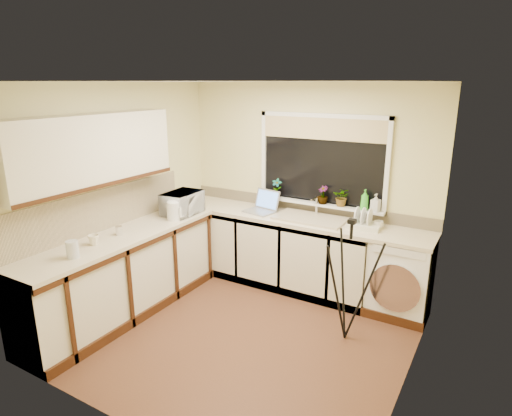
{
  "coord_description": "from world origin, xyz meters",
  "views": [
    {
      "loc": [
        2.1,
        -3.3,
        2.45
      ],
      "look_at": [
        -0.15,
        0.55,
        1.15
      ],
      "focal_mm": 30.56,
      "sensor_mm": 36.0,
      "label": 1
    }
  ],
  "objects_px": {
    "soap_bottle_green": "(365,200)",
    "microwave": "(182,203)",
    "washing_machine": "(402,275)",
    "dish_rack": "(364,225)",
    "cup_left": "(94,240)",
    "plant_c": "(323,195)",
    "soap_bottle_clear": "(376,203)",
    "steel_jar": "(119,231)",
    "tripod": "(348,281)",
    "glass_jug": "(72,249)",
    "plant_a": "(277,188)",
    "plant_d": "(342,197)",
    "cup_back": "(378,225)",
    "laptop": "(263,206)",
    "kettle": "(174,211)"
  },
  "relations": [
    {
      "from": "tripod",
      "to": "plant_c",
      "type": "relative_size",
      "value": 5.67
    },
    {
      "from": "dish_rack",
      "to": "cup_left",
      "type": "distance_m",
      "value": 2.84
    },
    {
      "from": "dish_rack",
      "to": "laptop",
      "type": "bearing_deg",
      "value": 177.08
    },
    {
      "from": "tripod",
      "to": "plant_d",
      "type": "relative_size",
      "value": 5.61
    },
    {
      "from": "laptop",
      "to": "kettle",
      "type": "relative_size",
      "value": 1.93
    },
    {
      "from": "tripod",
      "to": "microwave",
      "type": "distance_m",
      "value": 2.22
    },
    {
      "from": "dish_rack",
      "to": "cup_back",
      "type": "bearing_deg",
      "value": 15.35
    },
    {
      "from": "dish_rack",
      "to": "plant_d",
      "type": "xyz_separation_m",
      "value": [
        -0.34,
        0.2,
        0.23
      ]
    },
    {
      "from": "steel_jar",
      "to": "soap_bottle_green",
      "type": "xyz_separation_m",
      "value": [
        2.08,
        1.71,
        0.22
      ]
    },
    {
      "from": "soap_bottle_green",
      "to": "microwave",
      "type": "bearing_deg",
      "value": -158.85
    },
    {
      "from": "steel_jar",
      "to": "cup_back",
      "type": "height_order",
      "value": "steel_jar"
    },
    {
      "from": "cup_back",
      "to": "cup_left",
      "type": "relative_size",
      "value": 1.0
    },
    {
      "from": "washing_machine",
      "to": "dish_rack",
      "type": "distance_m",
      "value": 0.66
    },
    {
      "from": "soap_bottle_clear",
      "to": "washing_machine",
      "type": "bearing_deg",
      "value": -26.03
    },
    {
      "from": "plant_c",
      "to": "soap_bottle_clear",
      "type": "relative_size",
      "value": 1.09
    },
    {
      "from": "washing_machine",
      "to": "glass_jug",
      "type": "relative_size",
      "value": 5.44
    },
    {
      "from": "plant_c",
      "to": "cup_back",
      "type": "height_order",
      "value": "plant_c"
    },
    {
      "from": "kettle",
      "to": "cup_left",
      "type": "bearing_deg",
      "value": -98.3
    },
    {
      "from": "tripod",
      "to": "soap_bottle_green",
      "type": "bearing_deg",
      "value": 93.47
    },
    {
      "from": "laptop",
      "to": "soap_bottle_green",
      "type": "xyz_separation_m",
      "value": [
        1.21,
        0.18,
        0.2
      ]
    },
    {
      "from": "plant_d",
      "to": "soap_bottle_clear",
      "type": "distance_m",
      "value": 0.39
    },
    {
      "from": "kettle",
      "to": "soap_bottle_clear",
      "type": "relative_size",
      "value": 1.06
    },
    {
      "from": "cup_left",
      "to": "dish_rack",
      "type": "bearing_deg",
      "value": 40.87
    },
    {
      "from": "laptop",
      "to": "plant_a",
      "type": "xyz_separation_m",
      "value": [
        0.1,
        0.19,
        0.2
      ]
    },
    {
      "from": "tripod",
      "to": "cup_left",
      "type": "relative_size",
      "value": 11.26
    },
    {
      "from": "washing_machine",
      "to": "plant_c",
      "type": "relative_size",
      "value": 4.05
    },
    {
      "from": "plant_d",
      "to": "plant_c",
      "type": "bearing_deg",
      "value": -176.21
    },
    {
      "from": "microwave",
      "to": "washing_machine",
      "type": "bearing_deg",
      "value": -79.57
    },
    {
      "from": "microwave",
      "to": "plant_c",
      "type": "relative_size",
      "value": 2.25
    },
    {
      "from": "dish_rack",
      "to": "glass_jug",
      "type": "height_order",
      "value": "glass_jug"
    },
    {
      "from": "dish_rack",
      "to": "plant_a",
      "type": "distance_m",
      "value": 1.22
    },
    {
      "from": "washing_machine",
      "to": "plant_d",
      "type": "height_order",
      "value": "plant_d"
    },
    {
      "from": "kettle",
      "to": "microwave",
      "type": "bearing_deg",
      "value": 106.05
    },
    {
      "from": "soap_bottle_green",
      "to": "dish_rack",
      "type": "bearing_deg",
      "value": -69.4
    },
    {
      "from": "steel_jar",
      "to": "plant_c",
      "type": "relative_size",
      "value": 0.45
    },
    {
      "from": "steel_jar",
      "to": "plant_a",
      "type": "distance_m",
      "value": 1.98
    },
    {
      "from": "plant_a",
      "to": "plant_d",
      "type": "relative_size",
      "value": 1.08
    },
    {
      "from": "soap_bottle_clear",
      "to": "soap_bottle_green",
      "type": "bearing_deg",
      "value": -172.33
    },
    {
      "from": "tripod",
      "to": "plant_c",
      "type": "xyz_separation_m",
      "value": [
        -0.68,
        0.98,
        0.54
      ]
    },
    {
      "from": "laptop",
      "to": "soap_bottle_clear",
      "type": "bearing_deg",
      "value": 19.41
    },
    {
      "from": "dish_rack",
      "to": "plant_d",
      "type": "height_order",
      "value": "plant_d"
    },
    {
      "from": "soap_bottle_clear",
      "to": "glass_jug",
      "type": "bearing_deg",
      "value": -131.51
    },
    {
      "from": "washing_machine",
      "to": "steel_jar",
      "type": "distance_m",
      "value": 3.06
    },
    {
      "from": "laptop",
      "to": "plant_c",
      "type": "height_order",
      "value": "plant_c"
    },
    {
      "from": "cup_left",
      "to": "washing_machine",
      "type": "bearing_deg",
      "value": 35.55
    },
    {
      "from": "kettle",
      "to": "plant_a",
      "type": "xyz_separation_m",
      "value": [
        0.81,
        1.01,
        0.16
      ]
    },
    {
      "from": "glass_jug",
      "to": "plant_d",
      "type": "height_order",
      "value": "plant_d"
    },
    {
      "from": "tripod",
      "to": "cup_left",
      "type": "distance_m",
      "value": 2.51
    },
    {
      "from": "washing_machine",
      "to": "plant_a",
      "type": "height_order",
      "value": "plant_a"
    },
    {
      "from": "plant_c",
      "to": "plant_d",
      "type": "distance_m",
      "value": 0.23
    }
  ]
}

